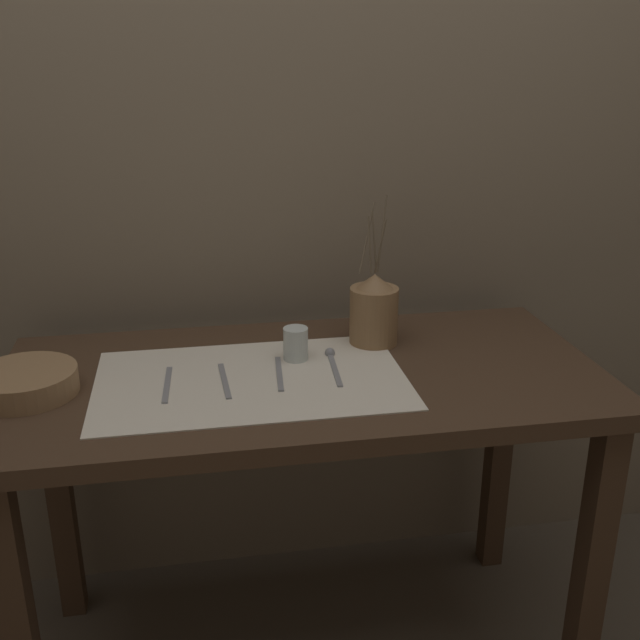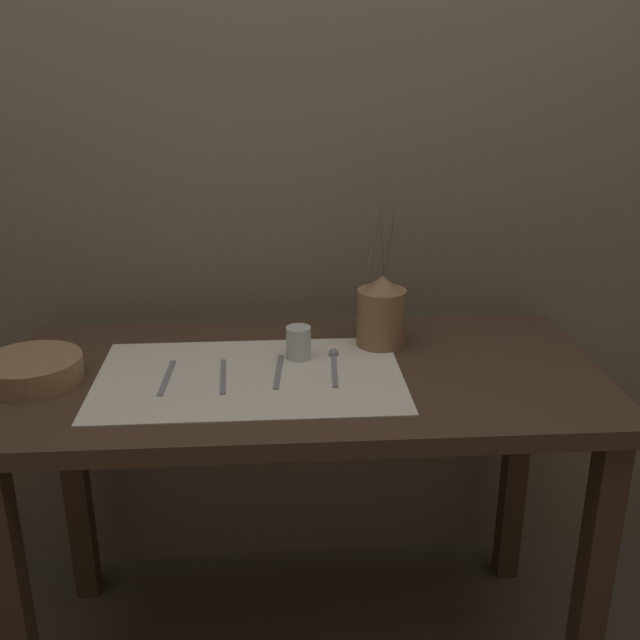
{
  "view_description": "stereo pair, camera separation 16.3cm",
  "coord_description": "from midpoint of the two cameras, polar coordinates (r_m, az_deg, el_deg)",
  "views": [
    {
      "loc": [
        -0.23,
        -1.51,
        1.48
      ],
      "look_at": [
        0.04,
        0.0,
        0.91
      ],
      "focal_mm": 42.0,
      "sensor_mm": 36.0,
      "label": 1
    },
    {
      "loc": [
        -0.07,
        -1.53,
        1.48
      ],
      "look_at": [
        0.04,
        0.0,
        0.91
      ],
      "focal_mm": 42.0,
      "sensor_mm": 36.0,
      "label": 2
    }
  ],
  "objects": [
    {
      "name": "knife_center",
      "position": [
        1.65,
        -8.83,
        -4.42
      ],
      "size": [
        0.02,
        0.18,
        0.0
      ],
      "color": "gray",
      "rests_on": "wooden_table"
    },
    {
      "name": "fork_inner",
      "position": [
        1.66,
        -0.37,
        -4.02
      ],
      "size": [
        0.03,
        0.18,
        0.0
      ],
      "color": "gray",
      "rests_on": "wooden_table"
    },
    {
      "name": "linen_cloth",
      "position": [
        1.64,
        -2.55,
        -4.39
      ],
      "size": [
        0.67,
        0.41,
        0.0
      ],
      "color": "beige",
      "rests_on": "wooden_table"
    },
    {
      "name": "wooden_bowl",
      "position": [
        1.7,
        -18.58,
        -3.65
      ],
      "size": [
        0.21,
        0.21,
        0.05
      ],
      "color": "#8E6B47",
      "rests_on": "wooden_table"
    },
    {
      "name": "spoon_inner",
      "position": [
        1.72,
        3.79,
        -3.08
      ],
      "size": [
        0.03,
        0.19,
        0.02
      ],
      "color": "gray",
      "rests_on": "wooden_table"
    },
    {
      "name": "wooden_table",
      "position": [
        1.72,
        1.46,
        -7.42
      ],
      "size": [
        1.34,
        0.65,
        0.79
      ],
      "color": "#422D1E",
      "rests_on": "ground_plane"
    },
    {
      "name": "fork_outer",
      "position": [
        1.64,
        -4.58,
        -4.36
      ],
      "size": [
        0.02,
        0.18,
        0.0
      ],
      "color": "gray",
      "rests_on": "wooden_table"
    },
    {
      "name": "pitcher_with_flowers",
      "position": [
        1.8,
        7.29,
        0.46
      ],
      "size": [
        0.12,
        0.12,
        0.36
      ],
      "color": "olive",
      "rests_on": "wooden_table"
    },
    {
      "name": "stone_wall_back",
      "position": [
        1.98,
        0.4,
        12.16
      ],
      "size": [
        7.0,
        0.06,
        2.4
      ],
      "color": "#7A6B56",
      "rests_on": "ground_plane"
    },
    {
      "name": "glass_tumbler_near",
      "position": [
        1.72,
        1.07,
        -1.8
      ],
      "size": [
        0.06,
        0.06,
        0.08
      ],
      "color": "silver",
      "rests_on": "wooden_table"
    }
  ]
}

